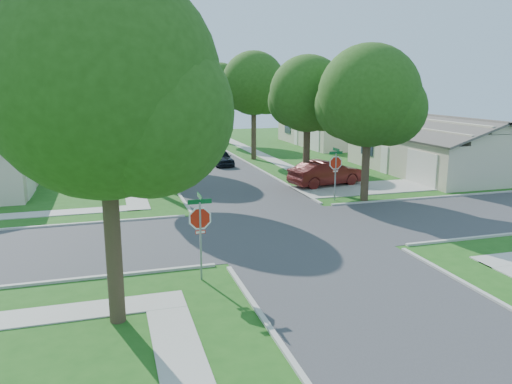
{
  "coord_description": "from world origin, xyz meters",
  "views": [
    {
      "loc": [
        -7.48,
        -20.46,
        6.53
      ],
      "look_at": [
        -1.04,
        1.09,
        1.6
      ],
      "focal_mm": 35.0,
      "sensor_mm": 36.0,
      "label": 1
    }
  ],
  "objects": [
    {
      "name": "house_ne_near",
      "position": [
        15.99,
        11.0,
        1.52
      ],
      "size": [
        8.42,
        13.6,
        4.23
      ],
      "color": "#B2A98D",
      "rests_on": "ground"
    },
    {
      "name": "tree_e_near",
      "position": [
        4.75,
        9.01,
        5.64
      ],
      "size": [
        4.97,
        4.8,
        8.28
      ],
      "color": "#38281C",
      "rests_on": "ground"
    },
    {
      "name": "road_ns",
      "position": [
        0.0,
        0.0,
        0.0
      ],
      "size": [
        7.0,
        100.0,
        0.02
      ],
      "primitive_type": "cube",
      "color": "#333335",
      "rests_on": "ground"
    },
    {
      "name": "house_nw_far",
      "position": [
        -15.99,
        32.0,
        1.52
      ],
      "size": [
        8.42,
        13.6,
        4.23
      ],
      "color": "#B2A98D",
      "rests_on": "ground"
    },
    {
      "name": "car_driveway",
      "position": [
        6.0,
        8.7,
        0.83
      ],
      "size": [
        5.25,
        2.7,
        1.65
      ],
      "primitive_type": "imported",
      "rotation": [
        0.0,
        0.0,
        1.77
      ],
      "color": "#49110F",
      "rests_on": "ground"
    },
    {
      "name": "sidewalk_ne",
      "position": [
        6.1,
        26.0,
        0.02
      ],
      "size": [
        1.2,
        40.0,
        0.04
      ],
      "primitive_type": "cube",
      "color": "#9E9B91",
      "rests_on": "ground"
    },
    {
      "name": "stop_sign_sw",
      "position": [
        -4.7,
        -4.7,
        2.03
      ],
      "size": [
        1.05,
        0.8,
        2.98
      ],
      "color": "gray",
      "rests_on": "ground"
    },
    {
      "name": "car_curb_west",
      "position": [
        -3.2,
        36.98,
        0.68
      ],
      "size": [
        2.21,
        4.79,
        1.36
      ],
      "primitive_type": "imported",
      "rotation": [
        0.0,
        0.0,
        3.21
      ],
      "color": "black",
      "rests_on": "ground"
    },
    {
      "name": "sidewalk_nw",
      "position": [
        -6.1,
        26.0,
        0.02
      ],
      "size": [
        1.2,
        40.0,
        0.04
      ],
      "primitive_type": "cube",
      "color": "#9E9B91",
      "rests_on": "ground"
    },
    {
      "name": "driveway",
      "position": [
        7.9,
        7.1,
        0.03
      ],
      "size": [
        8.8,
        3.6,
        0.05
      ],
      "primitive_type": "cube",
      "color": "#9E9B91",
      "rests_on": "ground"
    },
    {
      "name": "car_curb_east",
      "position": [
        1.2,
        18.54,
        0.63
      ],
      "size": [
        1.73,
        3.79,
        1.26
      ],
      "primitive_type": "imported",
      "rotation": [
        0.0,
        0.0,
        0.07
      ],
      "color": "black",
      "rests_on": "ground"
    },
    {
      "name": "ground",
      "position": [
        0.0,
        0.0,
        0.0
      ],
      "size": [
        100.0,
        100.0,
        0.0
      ],
      "primitive_type": "plane",
      "color": "#1E5116",
      "rests_on": "ground"
    },
    {
      "name": "tree_sw_corner",
      "position": [
        -7.44,
        -6.99,
        6.26
      ],
      "size": [
        6.21,
        6.0,
        9.55
      ],
      "color": "#38281C",
      "rests_on": "ground"
    },
    {
      "name": "house_ne_far",
      "position": [
        15.99,
        29.0,
        1.52
      ],
      "size": [
        8.42,
        13.6,
        4.23
      ],
      "color": "#B2A98D",
      "rests_on": "ground"
    },
    {
      "name": "tree_w_mid",
      "position": [
        -4.64,
        21.01,
        6.49
      ],
      "size": [
        5.8,
        5.6,
        9.56
      ],
      "color": "#38281C",
      "rests_on": "ground"
    },
    {
      "name": "tree_ne_corner",
      "position": [
        6.36,
        4.21,
        5.59
      ],
      "size": [
        5.8,
        5.6,
        8.66
      ],
      "color": "#38281C",
      "rests_on": "ground"
    },
    {
      "name": "tree_e_far",
      "position": [
        4.75,
        34.01,
        5.98
      ],
      "size": [
        5.17,
        5.0,
        8.72
      ],
      "color": "#38281C",
      "rests_on": "ground"
    },
    {
      "name": "tree_w_far",
      "position": [
        -4.65,
        34.01,
        5.51
      ],
      "size": [
        4.76,
        4.6,
        8.04
      ],
      "color": "#38281C",
      "rests_on": "ground"
    },
    {
      "name": "stop_sign_ne",
      "position": [
        4.7,
        4.7,
        2.03
      ],
      "size": [
        1.05,
        0.8,
        2.98
      ],
      "color": "gray",
      "rests_on": "ground"
    },
    {
      "name": "tree_e_mid",
      "position": [
        4.76,
        21.01,
        6.25
      ],
      "size": [
        5.59,
        5.4,
        9.21
      ],
      "color": "#38281C",
      "rests_on": "ground"
    },
    {
      "name": "tree_w_near",
      "position": [
        -4.64,
        9.01,
        6.12
      ],
      "size": [
        5.38,
        5.2,
        8.97
      ],
      "color": "#38281C",
      "rests_on": "ground"
    }
  ]
}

